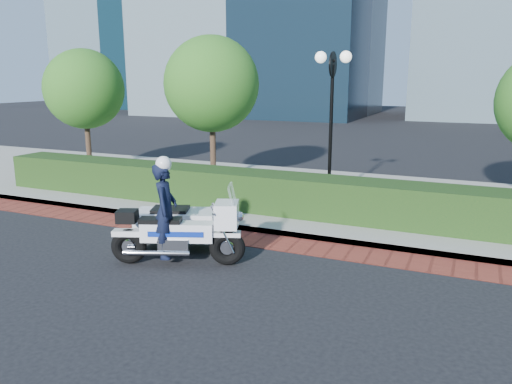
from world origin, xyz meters
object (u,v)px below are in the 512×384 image
at_px(lamppost, 332,103).
at_px(police_motorcycle, 175,223).
at_px(tree_a, 84,89).
at_px(tree_b, 212,84).

distance_m(lamppost, police_motorcycle, 6.08).
xyz_separation_m(tree_a, police_motorcycle, (8.28, -6.70, -2.48)).
relative_size(tree_a, police_motorcycle, 1.65).
bearing_deg(tree_a, lamppost, -7.41).
xyz_separation_m(tree_b, police_motorcycle, (2.78, -6.70, -2.69)).
relative_size(lamppost, tree_b, 0.86).
height_order(tree_a, police_motorcycle, tree_a).
bearing_deg(lamppost, tree_a, 172.59).
bearing_deg(tree_b, tree_a, 180.00).
bearing_deg(police_motorcycle, tree_b, 91.10).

